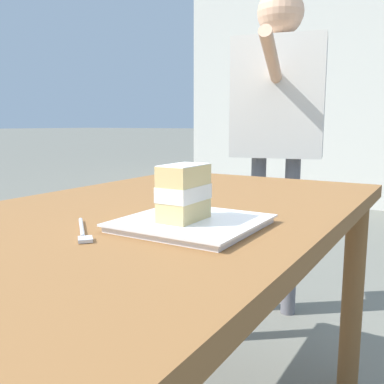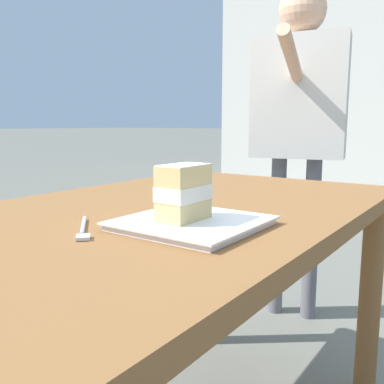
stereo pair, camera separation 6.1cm
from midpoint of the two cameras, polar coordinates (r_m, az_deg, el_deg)
name	(u,v)px [view 2 (the right image)]	position (r m, az deg, el deg)	size (l,w,h in m)	color
patio_table	(160,250)	(1.03, -2.63, -7.89)	(1.43, 0.82, 0.74)	brown
dessert_plate	(192,223)	(0.82, 2.12, -4.23)	(0.25, 0.25, 0.02)	white
cake_slice	(183,192)	(0.81, 0.99, -0.07)	(0.11, 0.07, 0.11)	#E0C17A
dessert_fork	(84,229)	(0.81, -12.21, -4.94)	(0.13, 0.14, 0.01)	silver
diner_person	(299,103)	(2.06, 15.04, 11.46)	(0.58, 0.45, 1.54)	slate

